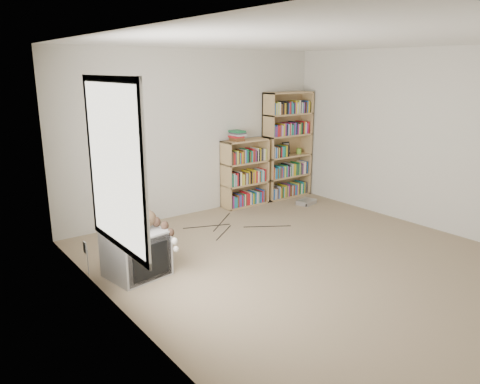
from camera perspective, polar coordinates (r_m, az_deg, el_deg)
floor at (r=5.65m, az=8.52°, el=-8.38°), size 4.50×5.00×0.01m
wall_back at (r=7.23m, az=-5.34°, el=7.13°), size 4.50×0.02×2.50m
wall_left at (r=4.03m, az=-13.97°, el=0.56°), size 0.02×5.00×2.50m
wall_right at (r=7.06m, az=21.99°, el=5.93°), size 0.02×5.00×2.50m
ceiling at (r=5.21m, az=9.62°, el=17.80°), size 4.50×5.00×0.02m
window at (r=4.18m, az=-15.03°, el=3.11°), size 0.02×1.22×1.52m
crt_tv at (r=5.27m, az=-12.58°, el=-7.32°), size 0.67×0.62×0.52m
cat at (r=5.17m, az=-11.78°, el=-3.67°), size 0.63×0.47×0.52m
bookcase_tall at (r=8.22m, az=5.70°, el=5.35°), size 0.91×0.30×1.83m
bookcase_short at (r=7.71m, az=0.54°, el=2.04°), size 0.80×0.30×1.10m
book_stack at (r=7.47m, az=-0.36°, el=6.89°), size 0.20×0.25×0.16m
green_mug at (r=8.40m, az=7.13°, el=5.01°), size 0.09×0.09×0.10m
framed_print at (r=8.32m, az=5.62°, el=5.36°), size 0.16×0.05×0.21m
dvd_player at (r=7.95m, az=8.10°, el=-1.21°), size 0.36×0.30×0.07m
wall_outlet at (r=5.41m, az=-18.38°, el=-6.44°), size 0.01×0.08×0.13m
floor_cables at (r=6.91m, az=0.98°, el=-3.80°), size 1.20×0.70×0.01m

